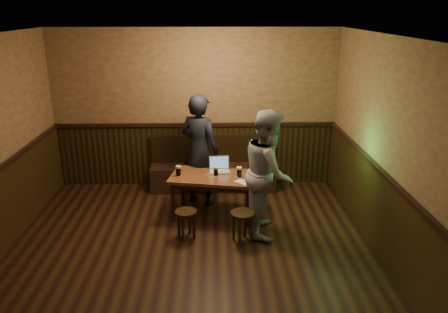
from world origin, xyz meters
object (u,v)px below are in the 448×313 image
at_px(pint_left, 178,171).
at_px(stool_left, 186,216).
at_px(pint_mid, 216,171).
at_px(person_grey, 269,172).
at_px(stool_right, 242,218).
at_px(pint_right, 239,172).
at_px(bench, 213,172).
at_px(pub_table, 213,181).
at_px(laptop, 219,167).
at_px(person_suit, 200,150).

bearing_deg(pint_left, stool_left, -78.19).
xyz_separation_m(pint_mid, person_grey, (0.74, -0.47, 0.15)).
distance_m(stool_right, pint_right, 0.83).
bearing_deg(pint_mid, stool_left, -122.70).
relative_size(bench, person_grey, 1.22).
bearing_deg(pub_table, laptop, 72.99).
height_order(pub_table, person_grey, person_grey).
distance_m(stool_left, pint_left, 0.81).
bearing_deg(pint_left, pint_mid, -0.51).
height_order(bench, laptop, bench).
relative_size(pint_right, person_grey, 0.09).
relative_size(bench, pub_table, 1.59).
bearing_deg(pint_left, person_grey, -19.74).
bearing_deg(person_grey, pint_right, 51.82).
relative_size(pint_mid, person_suit, 0.08).
bearing_deg(person_suit, pint_mid, 144.98).
xyz_separation_m(stool_right, pint_mid, (-0.36, 0.80, 0.39)).
height_order(stool_left, pint_left, pint_left).
bearing_deg(laptop, pint_mid, -110.86).
bearing_deg(bench, person_suit, -109.33).
distance_m(pint_right, laptop, 0.40).
xyz_separation_m(pub_table, person_suit, (-0.21, 0.52, 0.33)).
xyz_separation_m(stool_left, pint_mid, (0.43, 0.67, 0.42)).
xyz_separation_m(pint_mid, laptop, (0.06, 0.20, -0.01)).
distance_m(pint_left, person_grey, 1.40).
xyz_separation_m(pub_table, stool_left, (-0.38, -0.67, -0.26)).
xyz_separation_m(bench, stool_right, (0.40, -1.93, 0.05)).
bearing_deg(bench, pint_right, -71.81).
bearing_deg(pint_mid, bench, 92.22).
height_order(stool_left, stool_right, stool_right).
relative_size(pint_left, pint_mid, 1.10).
distance_m(pint_left, pint_right, 0.92).
distance_m(bench, person_suit, 0.89).
bearing_deg(person_grey, pint_mid, 65.09).
distance_m(pint_left, person_suit, 0.63).
bearing_deg(stool_left, person_suit, 81.84).
relative_size(stool_right, pint_mid, 3.11).
distance_m(bench, pub_table, 1.16).
height_order(pint_right, laptop, laptop).
bearing_deg(pub_table, person_suit, 122.73).
bearing_deg(stool_left, person_grey, 9.75).
distance_m(pub_table, pint_right, 0.44).
bearing_deg(pub_table, bench, 100.61).
xyz_separation_m(bench, laptop, (0.10, -0.93, 0.43)).
distance_m(pint_mid, person_suit, 0.61).
xyz_separation_m(stool_right, person_suit, (-0.61, 1.32, 0.56)).
distance_m(pub_table, person_grey, 0.97).
relative_size(bench, pint_left, 13.74).
distance_m(pint_left, pint_mid, 0.57).
bearing_deg(pint_left, laptop, 17.23).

